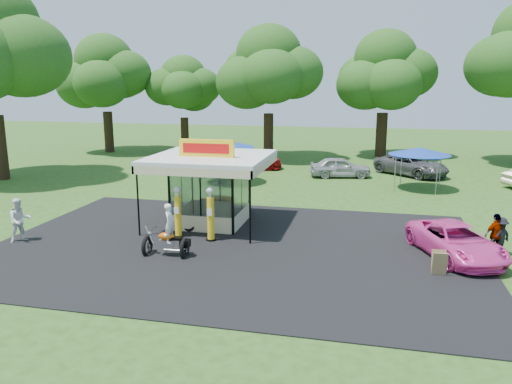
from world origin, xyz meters
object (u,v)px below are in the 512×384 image
at_px(a_frame_sign, 439,263).
at_px(bg_car_a, 182,163).
at_px(gas_station_kiosk, 211,188).
at_px(motorcycle, 168,235).
at_px(bg_car_c, 340,167).
at_px(spectator_west, 20,220).
at_px(tent_east, 419,151).
at_px(kiosk_car, 224,204).
at_px(spectator_east_a, 500,236).
at_px(bg_car_d, 411,165).
at_px(pink_sedan, 456,241).
at_px(bg_car_b, 248,159).
at_px(gas_pump_left, 178,213).
at_px(spectator_east_b, 496,235).
at_px(tent_west, 224,144).
at_px(gas_pump_right, 211,215).

relative_size(a_frame_sign, bg_car_a, 0.19).
bearing_deg(a_frame_sign, gas_station_kiosk, 153.52).
distance_m(motorcycle, bg_car_c, 19.33).
xyz_separation_m(spectator_west, tent_east, (17.57, 15.14, 1.48)).
height_order(kiosk_car, spectator_east_a, spectator_east_a).
bearing_deg(bg_car_d, kiosk_car, -175.21).
xyz_separation_m(pink_sedan, spectator_west, (-17.95, -2.10, 0.29)).
distance_m(gas_station_kiosk, bg_car_b, 16.04).
xyz_separation_m(gas_station_kiosk, gas_pump_left, (-0.78, -2.31, -0.67)).
height_order(pink_sedan, spectator_east_b, spectator_east_b).
height_order(pink_sedan, spectator_east_a, spectator_east_a).
bearing_deg(gas_station_kiosk, bg_car_b, 97.55).
height_order(bg_car_b, tent_east, tent_east).
bearing_deg(motorcycle, bg_car_d, 61.05).
bearing_deg(kiosk_car, spectator_east_a, -106.97).
relative_size(spectator_west, spectator_east_b, 1.12).
bearing_deg(bg_car_d, spectator_east_a, -130.74).
relative_size(gas_station_kiosk, a_frame_sign, 5.99).
bearing_deg(bg_car_c, kiosk_car, 142.95).
bearing_deg(bg_car_b, spectator_east_b, -148.12).
distance_m(gas_station_kiosk, motorcycle, 4.80).
relative_size(gas_station_kiosk, kiosk_car, 1.92).
bearing_deg(a_frame_sign, motorcycle, 179.12).
xyz_separation_m(bg_car_a, bg_car_b, (4.32, 3.17, -0.00)).
bearing_deg(gas_station_kiosk, bg_car_a, 116.83).
relative_size(spectator_west, tent_east, 0.50).
xyz_separation_m(spectator_west, spectator_east_a, (19.70, 2.80, -0.19)).
height_order(spectator_east_a, bg_car_c, spectator_east_a).
relative_size(tent_west, tent_east, 1.08).
height_order(gas_station_kiosk, a_frame_sign, gas_station_kiosk).
relative_size(gas_station_kiosk, bg_car_d, 0.97).
bearing_deg(tent_east, bg_car_b, 157.62).
height_order(gas_pump_left, a_frame_sign, gas_pump_left).
xyz_separation_m(bg_car_c, tent_east, (5.10, -3.09, 1.71)).
distance_m(gas_pump_left, a_frame_sign, 10.94).
height_order(bg_car_a, bg_car_c, bg_car_a).
xyz_separation_m(spectator_east_b, bg_car_d, (-1.99, 17.47, -0.08)).
height_order(gas_pump_right, tent_west, tent_west).
distance_m(gas_pump_right, spectator_east_b, 11.59).
distance_m(gas_station_kiosk, gas_pump_left, 2.53).
distance_m(gas_pump_right, motorcycle, 2.46).
bearing_deg(tent_west, gas_station_kiosk, -76.82).
height_order(a_frame_sign, spectator_east_b, spectator_east_b).
bearing_deg(kiosk_car, gas_pump_right, -170.44).
relative_size(gas_pump_left, bg_car_a, 0.49).
height_order(gas_station_kiosk, gas_pump_left, gas_station_kiosk).
height_order(bg_car_b, bg_car_c, bg_car_b).
distance_m(kiosk_car, bg_car_c, 12.76).
distance_m(kiosk_car, tent_west, 8.45).
height_order(a_frame_sign, bg_car_a, bg_car_a).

